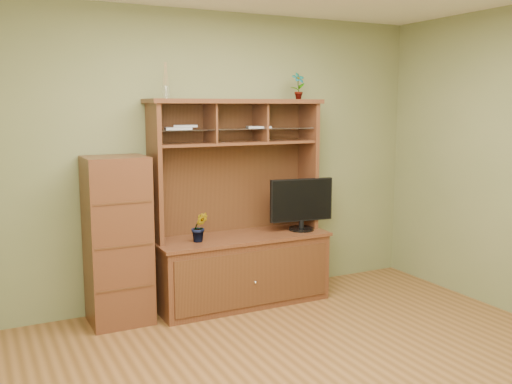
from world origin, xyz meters
TOP-DOWN VIEW (x-y plane):
  - room at (0.00, 0.00)m, footprint 4.54×4.04m
  - media_hutch at (0.20, 1.73)m, footprint 1.66×0.61m
  - monitor at (0.82, 1.65)m, footprint 0.63×0.24m
  - orchid_plant at (-0.23, 1.65)m, footprint 0.17×0.15m
  - top_plant at (0.86, 1.80)m, footprint 0.14×0.09m
  - reed_diffuser at (-0.46, 1.80)m, footprint 0.06×0.06m
  - magazines at (-0.08, 1.80)m, footprint 1.04×0.22m
  - side_cabinet at (-0.93, 1.75)m, footprint 0.51×0.46m

SIDE VIEW (x-z plane):
  - media_hutch at x=0.20m, z-range -0.43..1.47m
  - side_cabinet at x=-0.93m, z-range 0.00..1.43m
  - orchid_plant at x=-0.23m, z-range 0.65..0.92m
  - monitor at x=0.82m, z-range 0.66..1.17m
  - room at x=0.00m, z-range -0.02..2.72m
  - magazines at x=-0.08m, z-range 1.63..1.67m
  - reed_diffuser at x=-0.46m, z-range 1.87..2.17m
  - top_plant at x=0.86m, z-range 1.90..2.16m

